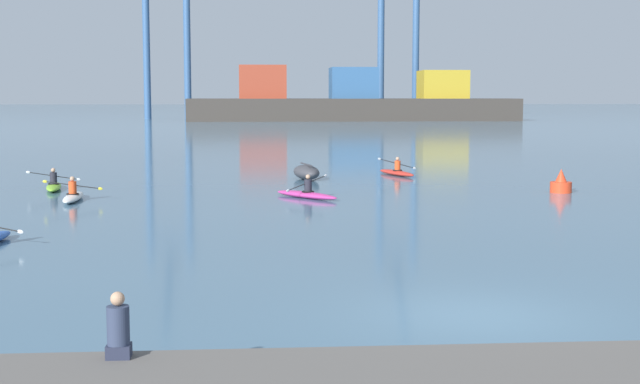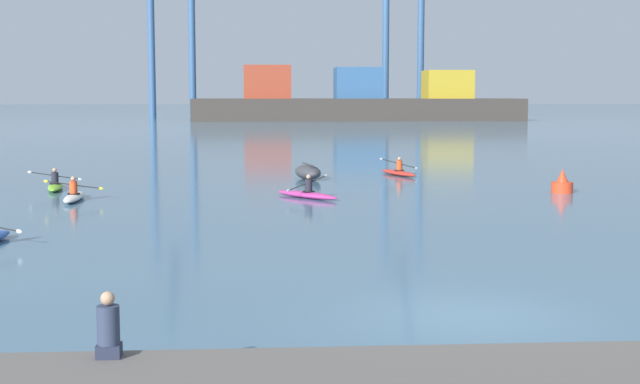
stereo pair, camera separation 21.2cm
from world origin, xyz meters
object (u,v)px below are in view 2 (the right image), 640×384
object	(u,v)px
channel_buoy	(562,184)
seated_onlooker	(108,328)
container_barge	(357,102)
kayak_red	(398,172)
kayak_magenta	(307,194)
kayak_white	(74,196)
gantry_crane_west	(171,18)
gantry_crane_west_mid	(404,14)
capsized_dinghy	(308,172)
kayak_lime	(55,186)

from	to	relation	value
channel_buoy	seated_onlooker	bearing A→B (deg)	-120.93
container_barge	channel_buoy	xyz separation A→B (m)	(-2.90, -106.47, -2.65)
kayak_red	kayak_magenta	size ratio (longest dim) A/B	1.14
container_barge	kayak_white	xyz separation A→B (m)	(-22.78, -107.88, -2.84)
gantry_crane_west	gantry_crane_west_mid	bearing A→B (deg)	3.49
kayak_red	kayak_white	xyz separation A→B (m)	(-14.28, -9.88, 0.00)
container_barge	gantry_crane_west_mid	xyz separation A→B (m)	(9.80, 13.79, 15.38)
container_barge	gantry_crane_west	distance (m)	35.58
gantry_crane_west_mid	channel_buoy	bearing A→B (deg)	-96.03
container_barge	seated_onlooker	size ratio (longest dim) A/B	59.32
container_barge	seated_onlooker	xyz separation A→B (m)	(-17.56, -130.93, -2.03)
container_barge	kayak_white	bearing A→B (deg)	-101.92
channel_buoy	kayak_magenta	size ratio (longest dim) A/B	0.33
gantry_crane_west_mid	capsized_dinghy	world-z (taller)	gantry_crane_west_mid
channel_buoy	kayak_white	size ratio (longest dim) A/B	0.29
gantry_crane_west	kayak_lime	bearing A→B (deg)	-86.94
gantry_crane_west	gantry_crane_west_mid	xyz separation A→B (m)	(40.39, 2.46, 1.18)
container_barge	kayak_magenta	xyz separation A→B (m)	(-13.69, -107.71, -2.84)
capsized_dinghy	kayak_white	xyz separation A→B (m)	(-9.55, -8.07, -0.18)
kayak_lime	kayak_white	world-z (taller)	same
kayak_white	container_barge	bearing A→B (deg)	78.08
kayak_red	seated_onlooker	xyz separation A→B (m)	(-9.05, -32.93, 0.81)
gantry_crane_west	kayak_red	distance (m)	112.84
capsized_dinghy	seated_onlooker	xyz separation A→B (m)	(-4.32, -31.12, 0.64)
container_barge	capsized_dinghy	distance (m)	100.72
gantry_crane_west_mid	capsized_dinghy	distance (m)	117.31
container_barge	kayak_white	distance (m)	110.30
container_barge	gantry_crane_west	bearing A→B (deg)	159.67
gantry_crane_west	kayak_lime	xyz separation A→B (m)	(6.16, -115.12, -17.05)
gantry_crane_west	container_barge	bearing A→B (deg)	-20.33
gantry_crane_west_mid	kayak_white	bearing A→B (deg)	-104.99
kayak_lime	seated_onlooker	distance (m)	28.02
container_barge	kayak_magenta	distance (m)	108.61
container_barge	kayak_red	bearing A→B (deg)	-94.96
kayak_magenta	gantry_crane_west	bearing A→B (deg)	98.08
container_barge	kayak_magenta	size ratio (longest dim) A/B	17.72
kayak_magenta	kayak_white	size ratio (longest dim) A/B	0.88
capsized_dinghy	channel_buoy	distance (m)	12.30
capsized_dinghy	kayak_white	size ratio (longest dim) A/B	0.81
capsized_dinghy	channel_buoy	xyz separation A→B (m)	(10.34, -6.66, 0.01)
gantry_crane_west	seated_onlooker	size ratio (longest dim) A/B	40.32
gantry_crane_west_mid	capsized_dinghy	bearing A→B (deg)	-101.46
kayak_lime	gantry_crane_west_mid	bearing A→B (deg)	73.77
container_barge	kayak_red	size ratio (longest dim) A/B	15.60
container_barge	channel_buoy	distance (m)	106.55
gantry_crane_west	kayak_lime	world-z (taller)	gantry_crane_west
container_barge	channel_buoy	bearing A→B (deg)	-91.56
container_barge	kayak_lime	size ratio (longest dim) A/B	15.38
kayak_magenta	kayak_white	bearing A→B (deg)	-178.91
capsized_dinghy	kayak_lime	size ratio (longest dim) A/B	0.80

